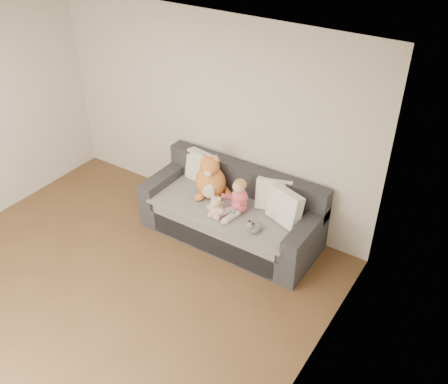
# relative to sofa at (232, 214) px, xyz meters

# --- Properties ---
(room_shell) EXTENTS (5.00, 5.00, 5.00)m
(room_shell) POSITION_rel_sofa_xyz_m (-0.63, -1.64, 0.99)
(room_shell) COLOR brown
(room_shell) RESTS_ON ground
(sofa) EXTENTS (2.20, 0.94, 0.85)m
(sofa) POSITION_rel_sofa_xyz_m (0.00, 0.00, 0.00)
(sofa) COLOR #28282D
(sofa) RESTS_ON ground
(cushion_left) EXTENTS (0.46, 0.26, 0.41)m
(cushion_left) POSITION_rel_sofa_xyz_m (-0.61, 0.22, 0.36)
(cushion_left) COLOR white
(cushion_left) RESTS_ON sofa
(cushion_right_back) EXTENTS (0.46, 0.31, 0.40)m
(cushion_right_back) POSITION_rel_sofa_xyz_m (0.45, 0.20, 0.35)
(cushion_right_back) COLOR white
(cushion_right_back) RESTS_ON sofa
(cushion_right_front) EXTENTS (0.48, 0.33, 0.41)m
(cushion_right_front) POSITION_rel_sofa_xyz_m (0.68, 0.03, 0.36)
(cushion_right_front) COLOR white
(cushion_right_front) RESTS_ON sofa
(toddler) EXTENTS (0.31, 0.45, 0.44)m
(toddler) POSITION_rel_sofa_xyz_m (0.14, -0.12, 0.35)
(toddler) COLOR #DB4D70
(toddler) RESTS_ON sofa
(plush_cat) EXTENTS (0.48, 0.48, 0.61)m
(plush_cat) POSITION_rel_sofa_xyz_m (-0.33, 0.01, 0.38)
(plush_cat) COLOR #C76C2C
(plush_cat) RESTS_ON sofa
(teddy_bear) EXTENTS (0.23, 0.17, 0.29)m
(teddy_bear) POSITION_rel_sofa_xyz_m (-0.02, -0.32, 0.28)
(teddy_bear) COLOR #D1B191
(teddy_bear) RESTS_ON sofa
(plush_cow) EXTENTS (0.14, 0.21, 0.17)m
(plush_cow) POSITION_rel_sofa_xyz_m (0.50, -0.33, 0.23)
(plush_cow) COLOR white
(plush_cow) RESTS_ON sofa
(sippy_cup) EXTENTS (0.10, 0.07, 0.11)m
(sippy_cup) POSITION_rel_sofa_xyz_m (0.16, -0.22, 0.22)
(sippy_cup) COLOR #61399C
(sippy_cup) RESTS_ON sofa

